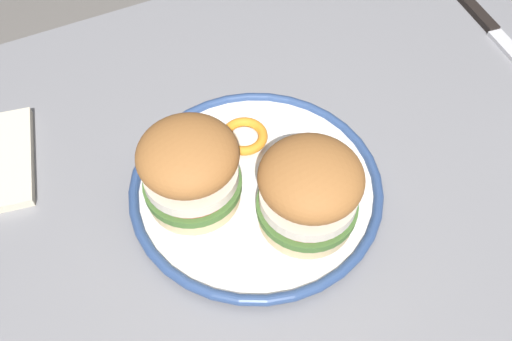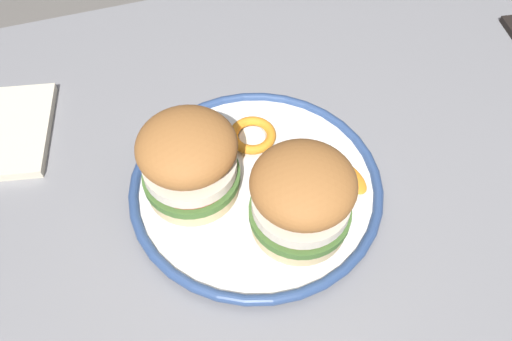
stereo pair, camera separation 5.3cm
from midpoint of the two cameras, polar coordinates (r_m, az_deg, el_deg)
dining_table at (r=0.69m, az=0.77°, el=-7.98°), size 1.35×0.85×0.77m
dinner_plate at (r=0.60m, az=-2.53°, el=-1.89°), size 0.29×0.29×0.02m
sandwich_half_left at (r=0.53m, az=3.09°, el=-2.36°), size 0.15×0.15×0.10m
sandwich_half_right at (r=0.55m, az=-10.01°, el=0.05°), size 0.14×0.14×0.10m
orange_peel_curled at (r=0.63m, az=-3.74°, el=3.63°), size 0.08×0.08×0.01m
orange_peel_strip_long at (r=0.61m, az=6.95°, el=0.59°), size 0.05×0.07×0.01m
table_knife at (r=0.86m, az=23.18°, el=13.59°), size 0.05×0.22×0.01m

